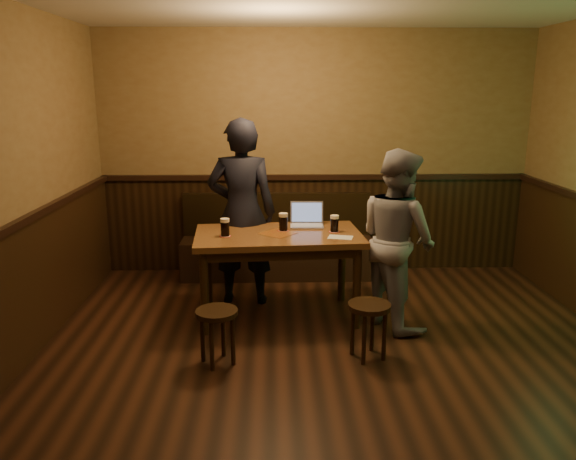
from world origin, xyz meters
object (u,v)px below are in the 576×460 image
Objects in this scene: pint_mid at (283,222)px; laptop at (307,220)px; pub_table at (278,244)px; stool_left at (217,321)px; person_suit at (242,213)px; pint_left at (225,227)px; pint_right at (334,224)px; person_grey at (397,239)px; bench at (277,249)px; stool_right at (369,315)px.

pint_mid is 0.52× the size of laptop.
stool_left is at bearing -121.45° from pub_table.
pub_table is 0.58m from person_suit.
pint_right is (1.02, 0.14, -0.00)m from pint_left.
pint_right is at bearing 44.13° from stool_left.
pint_left reaches higher than pub_table.
pub_table is at bearing 11.44° from pint_left.
pint_mid is 0.11× the size of person_grey.
pint_right is (0.53, 0.04, 0.19)m from pub_table.
bench is 1.37× the size of pub_table.
pint_mid is at bearing 48.57° from person_grey.
pint_left reaches higher than bench.
pub_table is at bearing -118.59° from pint_mid.
pint_mid is at bearing -137.75° from laptop.
person_suit is (-0.41, 0.32, 0.02)m from pint_mid.
pint_mid reaches higher than pint_right.
pint_mid is 1.07m from person_grey.
pint_left is 0.52m from person_suit.
person_suit is at bearing 41.53° from person_grey.
pub_table is at bearing -176.05° from pint_right.
stool_right is 2.77× the size of pint_left.
laptop is (0.24, 0.20, -0.03)m from pint_mid.
stool_right is 0.25× the size of person_suit.
stool_left is 1.56m from laptop.
person_grey is at bearing 62.58° from stool_right.
person_grey is (1.08, -1.44, 0.50)m from bench.
stool_left is 0.28× the size of person_grey.
pub_table is 9.84× the size of pint_right.
pint_mid reaches higher than stool_left.
stool_right is 0.89m from person_grey.
person_suit is (0.13, 0.51, 0.03)m from pint_left.
person_suit reaches higher than pint_right.
pint_mid is (0.54, 1.05, 0.55)m from stool_left.
stool_left is at bearing -176.84° from stool_right.
laptop reaches higher than pint_left.
pint_right is at bearing -6.50° from pint_mid.
pub_table is at bearing -90.00° from bench.
pint_left is at bearing 77.98° from person_suit.
pint_mid reaches higher than pint_left.
laptop is 0.93m from person_grey.
pint_mid is at bearing 19.49° from pint_left.
laptop is (-0.24, 0.26, -0.02)m from pint_right.
laptop is (-0.43, 1.18, 0.51)m from stool_right.
person_grey reaches higher than laptop.
pint_left is at bearing 146.72° from stool_right.
pub_table reaches higher than stool_right.
person_grey reaches higher than stool_left.
stool_left is 1.22m from stool_right.
stool_left is 1.36× the size of laptop.
person_suit is (-0.36, 0.41, 0.22)m from pub_table.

